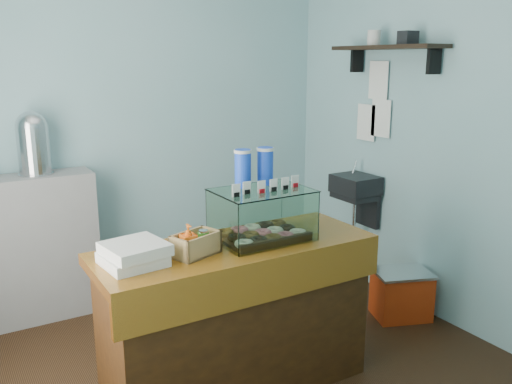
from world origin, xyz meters
TOP-DOWN VIEW (x-y plane):
  - ground at (0.00, 0.00)m, footprint 3.50×3.50m
  - room_shell at (0.03, 0.01)m, footprint 3.54×3.04m
  - counter at (0.00, -0.25)m, footprint 1.60×0.60m
  - back_shelf at (-0.90, 1.32)m, footprint 1.00×0.32m
  - display_case at (0.18, -0.22)m, footprint 0.54×0.39m
  - condiment_crate at (-0.27, -0.29)m, footprint 0.29×0.22m
  - pastry_boxes at (-0.59, -0.26)m, footprint 0.33×0.33m
  - coffee_urn at (-0.78, 1.33)m, footprint 0.25×0.25m
  - red_cooler at (1.51, -0.10)m, footprint 0.50×0.45m

SIDE VIEW (x-z plane):
  - ground at x=0.00m, z-range 0.00..0.00m
  - red_cooler at x=1.51m, z-range 0.00..0.37m
  - counter at x=0.00m, z-range 0.01..0.91m
  - back_shelf at x=-0.90m, z-range 0.00..1.10m
  - pastry_boxes at x=-0.59m, z-range 0.90..1.01m
  - condiment_crate at x=-0.27m, z-range 0.87..1.06m
  - display_case at x=0.18m, z-range 0.81..1.32m
  - coffee_urn at x=-0.78m, z-range 1.11..1.57m
  - room_shell at x=0.03m, z-range 0.30..3.12m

